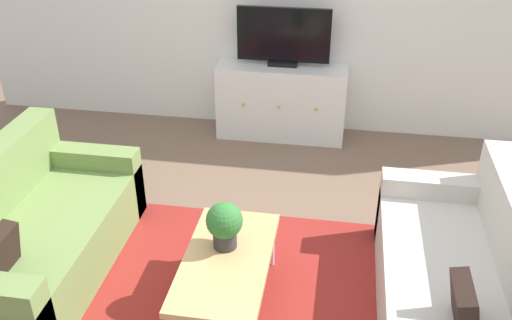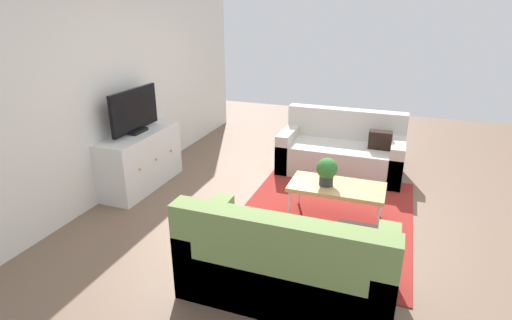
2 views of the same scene
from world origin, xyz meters
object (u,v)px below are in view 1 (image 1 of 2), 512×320
Objects in this scene: potted_plant at (224,224)px; flat_screen_tv at (284,37)px; couch_left_side at (30,237)px; couch_right_side at (467,283)px; tv_console at (282,101)px; coffee_table at (227,262)px.

flat_screen_tv reaches higher than potted_plant.
flat_screen_tv is (1.44, 2.39, 0.73)m from couch_left_side.
couch_right_side is 5.42× the size of potted_plant.
tv_console is at bearing -90.00° from flat_screen_tv.
potted_plant is at bearing -1.99° from couch_left_side.
couch_left_side is at bearing 180.00° from couch_right_side.
couch_left_side is 5.42× the size of potted_plant.
tv_console is 0.65m from flat_screen_tv.
couch_right_side is at bearing -58.92° from tv_console.
coffee_table is 3.28× the size of potted_plant.
couch_left_side reaches higher than coffee_table.
flat_screen_tv reaches higher than coffee_table.
couch_left_side is 1.00× the size of couch_right_side.
couch_left_side is 2.87m from couch_right_side.
flat_screen_tv reaches higher than couch_left_side.
tv_console reaches higher than potted_plant.
couch_left_side is 1.89× the size of flat_screen_tv.
flat_screen_tv is (-1.43, 2.39, 0.73)m from couch_right_side.
potted_plant reaches higher than coffee_table.
tv_console is at bearing 121.08° from couch_right_side.
couch_left_side is at bearing -121.04° from flat_screen_tv.
couch_right_side is 2.88m from flat_screen_tv.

